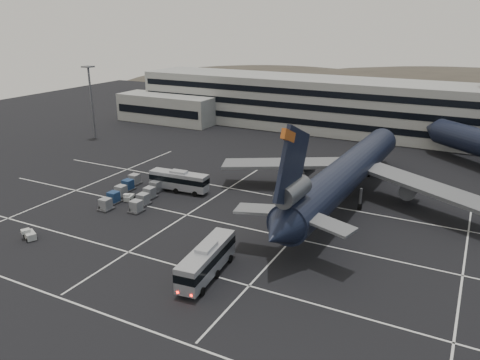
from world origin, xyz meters
name	(u,v)px	position (x,y,z in m)	size (l,w,h in m)	color
ground	(206,232)	(0.00, 0.00, 0.00)	(260.00, 260.00, 0.00)	black
lane_markings	(214,232)	(0.95, 0.72, 0.01)	(90.00, 55.62, 0.01)	silver
terminal	(333,106)	(-2.95, 71.14, 6.93)	(125.00, 26.00, 24.00)	gray
hills	(442,117)	(17.99, 170.00, -12.07)	(352.00, 180.00, 44.00)	#38332B
lightpole_left	(91,92)	(-55.00, 35.00, 11.82)	(2.40, 2.40, 18.28)	slate
trijet_main	(346,174)	(14.66, 20.39, 5.25)	(47.42, 57.62, 18.08)	black
bus_near	(207,259)	(6.48, -10.32, 2.25)	(3.91, 11.88, 4.12)	#9B9DA3
bus_far	(179,180)	(-13.12, 12.39, 2.12)	(11.12, 3.39, 3.87)	#9B9DA3
tug_a	(129,197)	(-18.17, 4.60, 0.58)	(1.67, 2.25, 1.30)	#B7B7B2
tug_b	(30,235)	(-20.84, -13.35, 0.65)	(2.63, 2.22, 1.46)	#B7B7B2
uld_cluster	(132,193)	(-18.35, 5.71, 0.94)	(11.44, 14.72, 1.93)	#2D2D30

